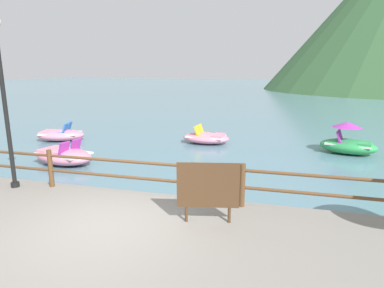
{
  "coord_description": "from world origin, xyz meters",
  "views": [
    {
      "loc": [
        2.99,
        -4.95,
        3.24
      ],
      "look_at": [
        0.36,
        5.0,
        0.9
      ],
      "focal_mm": 30.0,
      "sensor_mm": 36.0,
      "label": 1
    }
  ],
  "objects_px": {
    "lamp_post": "(3,88)",
    "pedal_boat_3": "(60,135)",
    "pedal_boat_2": "(348,143)",
    "pedal_boat_1": "(63,155)",
    "sign_board": "(208,186)",
    "pedal_boat_0": "(206,138)"
  },
  "relations": [
    {
      "from": "lamp_post",
      "to": "sign_board",
      "type": "xyz_separation_m",
      "value": [
        5.09,
        -0.65,
        -1.72
      ]
    },
    {
      "from": "lamp_post",
      "to": "pedal_boat_3",
      "type": "height_order",
      "value": "lamp_post"
    },
    {
      "from": "sign_board",
      "to": "pedal_boat_1",
      "type": "distance_m",
      "value": 7.31
    },
    {
      "from": "pedal_boat_2",
      "to": "pedal_boat_3",
      "type": "relative_size",
      "value": 0.96
    },
    {
      "from": "pedal_boat_0",
      "to": "pedal_boat_3",
      "type": "bearing_deg",
      "value": -170.08
    },
    {
      "from": "pedal_boat_3",
      "to": "pedal_boat_2",
      "type": "bearing_deg",
      "value": 3.5
    },
    {
      "from": "pedal_boat_1",
      "to": "pedal_boat_2",
      "type": "relative_size",
      "value": 1.07
    },
    {
      "from": "pedal_boat_2",
      "to": "pedal_boat_3",
      "type": "distance_m",
      "value": 12.8
    },
    {
      "from": "pedal_boat_0",
      "to": "pedal_boat_3",
      "type": "distance_m",
      "value": 6.97
    },
    {
      "from": "lamp_post",
      "to": "pedal_boat_3",
      "type": "relative_size",
      "value": 1.64
    },
    {
      "from": "sign_board",
      "to": "pedal_boat_1",
      "type": "height_order",
      "value": "sign_board"
    },
    {
      "from": "lamp_post",
      "to": "pedal_boat_1",
      "type": "xyz_separation_m",
      "value": [
        -1.02,
        3.28,
        -2.55
      ]
    },
    {
      "from": "pedal_boat_2",
      "to": "pedal_boat_1",
      "type": "bearing_deg",
      "value": -157.57
    },
    {
      "from": "pedal_boat_2",
      "to": "pedal_boat_3",
      "type": "xyz_separation_m",
      "value": [
        -12.77,
        -0.78,
        -0.15
      ]
    },
    {
      "from": "lamp_post",
      "to": "pedal_boat_0",
      "type": "bearing_deg",
      "value": 67.92
    },
    {
      "from": "lamp_post",
      "to": "pedal_boat_2",
      "type": "xyz_separation_m",
      "value": [
        9.1,
        7.46,
        -2.41
      ]
    },
    {
      "from": "sign_board",
      "to": "pedal_boat_0",
      "type": "bearing_deg",
      "value": 102.49
    },
    {
      "from": "sign_board",
      "to": "pedal_boat_2",
      "type": "bearing_deg",
      "value": 63.67
    },
    {
      "from": "lamp_post",
      "to": "pedal_boat_1",
      "type": "distance_m",
      "value": 4.28
    },
    {
      "from": "sign_board",
      "to": "pedal_boat_2",
      "type": "xyz_separation_m",
      "value": [
        4.02,
        8.11,
        -0.69
      ]
    },
    {
      "from": "pedal_boat_0",
      "to": "pedal_boat_2",
      "type": "relative_size",
      "value": 0.95
    },
    {
      "from": "pedal_boat_0",
      "to": "pedal_boat_1",
      "type": "bearing_deg",
      "value": -132.51
    }
  ]
}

